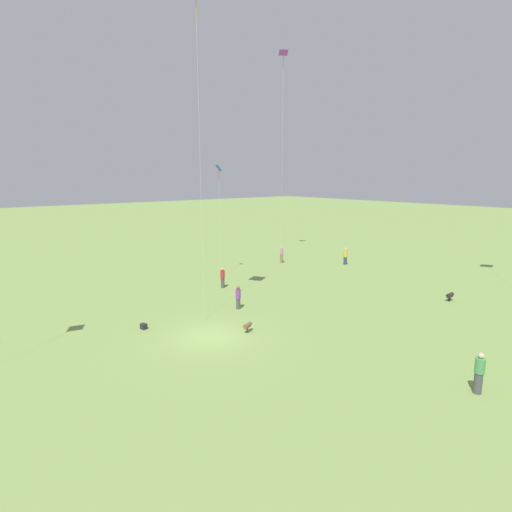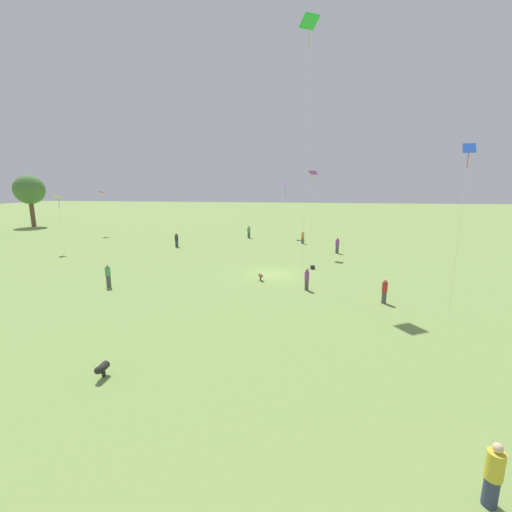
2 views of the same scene
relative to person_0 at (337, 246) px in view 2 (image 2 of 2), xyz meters
The scene contains 19 objects.
ground_plane 12.43m from the person_0, 148.16° to the left, with size 240.00×240.00×0.00m, color #7A994C.
tree_4 58.17m from the person_0, 71.58° to the left, with size 5.33×5.33×9.56m.
person_0 is the anchor object (origin of this frame).
person_1 24.85m from the person_0, 130.43° to the left, with size 0.51×0.51×1.84m.
person_3 32.11m from the person_0, behind, with size 0.58×0.58×1.78m.
person_4 20.03m from the person_0, 86.31° to the left, with size 0.62×0.62×1.78m.
person_7 15.56m from the person_0, 50.59° to the left, with size 0.56×0.56×1.81m.
person_8 7.36m from the person_0, 33.19° to the left, with size 0.48×0.48×1.62m.
person_9 15.16m from the person_0, 166.48° to the left, with size 0.41×0.41×1.67m.
person_10 17.03m from the person_0, behind, with size 0.42×0.42×1.72m.
kite_0 21.80m from the person_0, 161.53° to the left, with size 1.55×1.61×19.89m.
kite_1 8.48m from the person_0, 98.17° to the left, with size 1.07×1.11×9.36m.
kite_2 32.99m from the person_0, 95.64° to the left, with size 0.92×0.96×6.65m.
kite_5 21.34m from the person_0, 165.26° to the right, with size 0.53×0.72×10.12m.
kite_6 37.39m from the person_0, 73.74° to the left, with size 1.22×1.23×6.82m.
kite_8 15.74m from the person_0, 28.78° to the left, with size 1.31×1.10×8.35m.
dog_0 30.59m from the person_0, 156.88° to the left, with size 0.75×0.34×0.63m.
dog_1 14.63m from the person_0, 149.90° to the left, with size 0.69×0.46×0.60m.
picnic_bag_0 8.58m from the person_0, 159.75° to the left, with size 0.36×0.43×0.34m.
Camera 2 is at (-29.46, -2.71, 7.93)m, focal length 24.00 mm.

